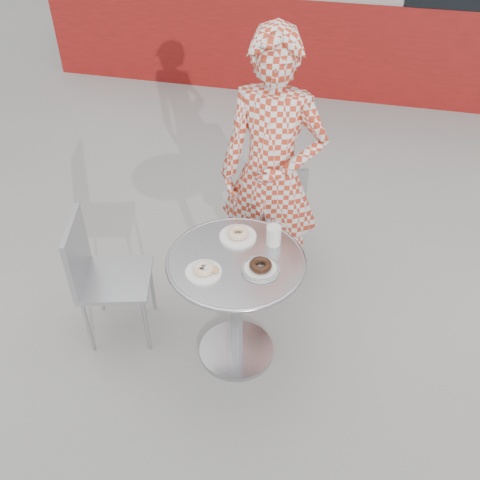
% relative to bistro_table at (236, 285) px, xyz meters
% --- Properties ---
extents(ground, '(60.00, 60.00, 0.00)m').
position_rel_bistro_table_xyz_m(ground, '(-0.05, 0.05, -0.55)').
color(ground, '#9F9D98').
rests_on(ground, ground).
extents(bistro_table, '(0.72, 0.72, 0.73)m').
position_rel_bistro_table_xyz_m(bistro_table, '(0.00, 0.00, 0.00)').
color(bistro_table, silver).
rests_on(bistro_table, ground).
extents(chair_far, '(0.50, 0.50, 0.80)m').
position_rel_bistro_table_xyz_m(chair_far, '(0.01, 0.91, -0.30)').
color(chair_far, '#A5A8AC').
rests_on(chair_far, ground).
extents(chair_left, '(0.48, 0.48, 0.81)m').
position_rel_bistro_table_xyz_m(chair_left, '(-0.72, 0.01, -0.30)').
color(chair_left, '#A5A8AC').
rests_on(chair_left, ground).
extents(seated_person, '(0.64, 0.45, 1.69)m').
position_rel_bistro_table_xyz_m(seated_person, '(0.06, 0.63, 0.30)').
color(seated_person, '#B7331C').
rests_on(seated_person, ground).
extents(plate_far, '(0.20, 0.20, 0.05)m').
position_rel_bistro_table_xyz_m(plate_far, '(-0.03, 0.17, 0.20)').
color(plate_far, white).
rests_on(plate_far, bistro_table).
extents(plate_near, '(0.18, 0.18, 0.05)m').
position_rel_bistro_table_xyz_m(plate_near, '(-0.13, -0.13, 0.20)').
color(plate_near, white).
rests_on(plate_near, bistro_table).
extents(plate_checker, '(0.20, 0.20, 0.05)m').
position_rel_bistro_table_xyz_m(plate_checker, '(0.14, -0.05, 0.19)').
color(plate_checker, white).
rests_on(plate_checker, bistro_table).
extents(milk_cup, '(0.08, 0.08, 0.13)m').
position_rel_bistro_table_xyz_m(milk_cup, '(0.16, 0.17, 0.24)').
color(milk_cup, white).
rests_on(milk_cup, bistro_table).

